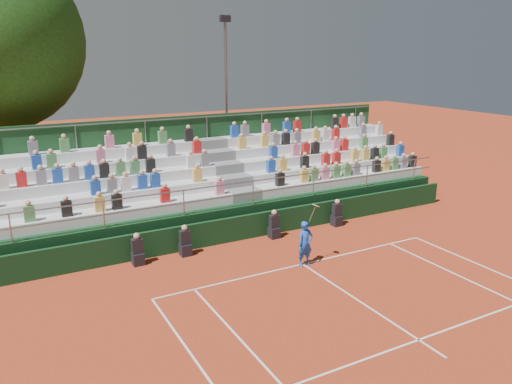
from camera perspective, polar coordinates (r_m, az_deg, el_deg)
ground at (r=17.96m, az=5.36°, el=-8.22°), size 90.00×90.00×0.00m
courtside_wall at (r=20.32m, az=0.40°, el=-3.73°), size 20.00×0.15×1.00m
line_officials at (r=19.46m, az=-1.90°, el=-4.71°), size 9.11×0.40×1.19m
grandstand at (r=22.91m, az=-3.45°, el=0.04°), size 20.00×5.20×4.40m
tennis_player at (r=17.58m, az=5.66°, el=-5.88°), size 0.84×0.41×2.22m
floodlight_mast at (r=28.67m, az=-3.44°, el=11.73°), size 0.60×0.25×9.18m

